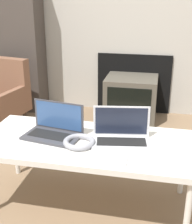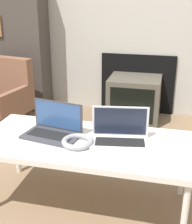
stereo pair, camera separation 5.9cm
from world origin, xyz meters
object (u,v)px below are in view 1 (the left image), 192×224
laptop_left (55,129)px  tv (131,98)px  phone (122,159)px  laptop_right (121,135)px  headphones (79,142)px

laptop_left → tv: (0.34, 1.52, -0.28)m
phone → tv: (-0.12, 1.75, -0.24)m
laptop_right → headphones: (-0.24, -0.09, -0.03)m
laptop_left → laptop_right: 0.43m
phone → tv: bearing=94.1°
laptop_left → phone: bearing=-16.3°
laptop_left → phone: laptop_left is taller
laptop_left → laptop_right: (0.43, 0.00, 0.00)m
laptop_left → headphones: bearing=-17.0°
laptop_left → laptop_right: size_ratio=1.00×
headphones → phone: size_ratio=1.49×
laptop_right → phone: 0.23m
laptop_right → headphones: bearing=-168.0°
laptop_left → tv: laptop_left is taller
laptop_right → phone: (0.03, -0.22, -0.04)m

